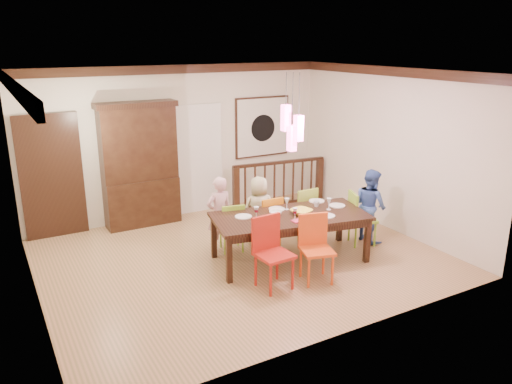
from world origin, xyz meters
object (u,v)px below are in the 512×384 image
dining_table (290,219)px  person_end_right (370,205)px  chair_end_right (363,214)px  chair_far_left (231,223)px  china_hutch (140,165)px  person_far_left (219,214)px  balustrade (279,183)px  person_far_mid (259,210)px

dining_table → person_end_right: (1.64, 0.01, -0.04)m
chair_end_right → chair_far_left: bearing=88.5°
china_hutch → person_far_left: bearing=-68.3°
chair_end_right → balustrade: 2.44m
dining_table → balustrade: size_ratio=1.24×
person_far_left → person_end_right: 2.59m
china_hutch → person_far_mid: size_ratio=1.97×
balustrade → person_far_left: (-2.08, -1.49, 0.13)m
dining_table → person_far_mid: 0.85m
person_far_left → person_end_right: size_ratio=0.99×
person_far_left → person_far_mid: bearing=173.0°
dining_table → chair_end_right: size_ratio=2.77×
balustrade → person_far_mid: size_ratio=1.76×
dining_table → person_end_right: person_end_right is taller
dining_table → person_far_left: 1.19m
chair_far_left → person_far_left: person_far_left is taller
person_far_left → person_far_mid: 0.72m
chair_far_left → chair_end_right: size_ratio=0.90×
chair_end_right → china_hutch: 4.11m
china_hutch → balustrade: bearing=-7.0°
dining_table → chair_far_left: size_ratio=3.08×
balustrade → person_far_left: size_ratio=1.64×
dining_table → person_end_right: 1.65m
dining_table → chair_far_left: (-0.63, 0.79, -0.20)m
chair_far_left → dining_table: bearing=141.4°
balustrade → person_far_left: person_far_left is taller
chair_far_left → balustrade: 2.48m
person_far_left → person_end_right: person_end_right is taller
chair_far_left → person_far_mid: size_ratio=0.71×
china_hutch → person_far_left: size_ratio=1.83×
chair_far_left → person_end_right: (2.27, -0.77, 0.16)m
chair_far_left → person_end_right: size_ratio=0.65×
chair_end_right → person_end_right: bearing=-51.2°
china_hutch → person_end_right: size_ratio=1.81×
dining_table → person_far_mid: size_ratio=2.18×
chair_far_left → china_hutch: bearing=-52.3°
person_far_left → person_end_right: bearing=156.6°
chair_end_right → china_hutch: bearing=67.6°
person_far_mid → person_end_right: (1.72, -0.83, 0.05)m
dining_table → chair_end_right: (1.43, -0.06, -0.15)m
chair_far_left → china_hutch: china_hutch is taller
dining_table → china_hutch: size_ratio=1.11×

